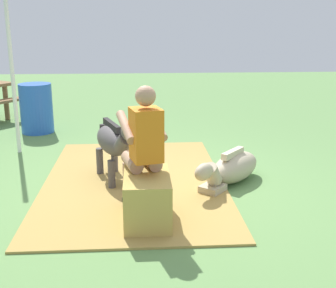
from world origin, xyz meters
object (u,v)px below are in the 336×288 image
Objects in this scene: hay_bale at (147,199)px; tent_pole_right at (12,70)px; pony_lying at (231,168)px; person_seated at (143,145)px; pony_standing at (114,142)px; water_barrel at (36,108)px.

tent_pole_right is (2.60, 1.92, 1.02)m from hay_bale.
hay_bale is 1.51m from pony_lying.
person_seated is 0.54× the size of tent_pole_right.
pony_lying is at bearing -117.32° from tent_pole_right.
hay_bale reaches higher than pony_lying.
person_seated is 1.53m from pony_lying.
person_seated reaches higher than pony_standing.
pony_standing is at bearing -150.68° from water_barrel.
water_barrel is at bearing -0.90° from tent_pole_right.
person_seated reaches higher than hay_bale.
person_seated is 1.06× the size of pony_standing.
hay_bale is 0.30× the size of tent_pole_right.
person_seated is at bearing -142.18° from tent_pole_right.
pony_standing is 1.09× the size of pony_lying.
tent_pole_right is at bearing 36.46° from hay_bale.
water_barrel is at bearing 46.66° from pony_lying.
hay_bale is at bearing -153.78° from water_barrel.
hay_bale is 0.59× the size of pony_standing.
tent_pole_right is at bearing 62.68° from pony_lying.
person_seated is at bearing 10.17° from hay_bale.
pony_standing is at bearing 18.13° from hay_bale.
hay_bale is at bearing -161.87° from pony_standing.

